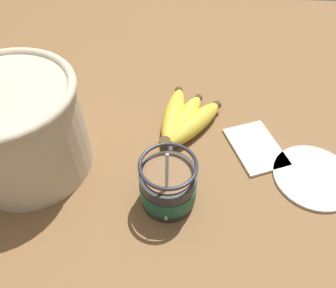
{
  "coord_description": "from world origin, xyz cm",
  "views": [
    {
      "loc": [
        -38.97,
        -1.59,
        52.32
      ],
      "look_at": [
        -0.24,
        1.13,
        8.23
      ],
      "focal_mm": 35.0,
      "sensor_mm": 36.0,
      "label": 1
    }
  ],
  "objects_px": {
    "banana_bunch": "(184,120)",
    "woven_basket": "(19,128)",
    "coffee_mug": "(168,185)",
    "small_plate": "(314,177)"
  },
  "relations": [
    {
      "from": "banana_bunch",
      "to": "woven_basket",
      "type": "relative_size",
      "value": 0.85
    },
    {
      "from": "coffee_mug",
      "to": "small_plate",
      "type": "xyz_separation_m",
      "value": [
        0.06,
        -0.26,
        -0.04
      ]
    },
    {
      "from": "coffee_mug",
      "to": "banana_bunch",
      "type": "distance_m",
      "value": 0.18
    },
    {
      "from": "woven_basket",
      "to": "small_plate",
      "type": "height_order",
      "value": "woven_basket"
    },
    {
      "from": "banana_bunch",
      "to": "woven_basket",
      "type": "distance_m",
      "value": 0.31
    },
    {
      "from": "coffee_mug",
      "to": "woven_basket",
      "type": "height_order",
      "value": "woven_basket"
    },
    {
      "from": "coffee_mug",
      "to": "banana_bunch",
      "type": "bearing_deg",
      "value": -6.5
    },
    {
      "from": "small_plate",
      "to": "banana_bunch",
      "type": "bearing_deg",
      "value": 64.67
    },
    {
      "from": "coffee_mug",
      "to": "woven_basket",
      "type": "relative_size",
      "value": 0.63
    },
    {
      "from": "coffee_mug",
      "to": "small_plate",
      "type": "distance_m",
      "value": 0.27
    }
  ]
}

